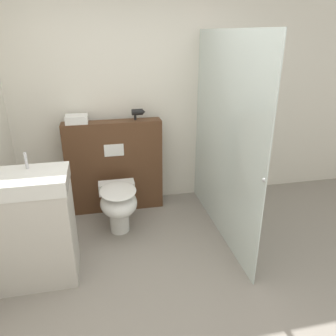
% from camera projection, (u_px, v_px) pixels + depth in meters
% --- Properties ---
extents(ground_plane, '(12.00, 12.00, 0.00)m').
position_uv_depth(ground_plane, '(172.00, 305.00, 2.63)').
color(ground_plane, gray).
extents(wall_back, '(8.00, 0.06, 2.50)m').
position_uv_depth(wall_back, '(137.00, 103.00, 3.88)').
color(wall_back, silver).
rests_on(wall_back, ground_plane).
extents(partition_panel, '(1.12, 0.21, 1.10)m').
position_uv_depth(partition_panel, '(115.00, 167.00, 3.89)').
color(partition_panel, '#51331E').
rests_on(partition_panel, ground_plane).
extents(shower_glass, '(0.04, 1.81, 2.06)m').
position_uv_depth(shower_glass, '(223.00, 140.00, 3.26)').
color(shower_glass, silver).
rests_on(shower_glass, ground_plane).
extents(toilet, '(0.39, 0.61, 0.54)m').
position_uv_depth(toilet, '(119.00, 203.00, 3.46)').
color(toilet, white).
rests_on(toilet, ground_plane).
extents(sink_vanity, '(0.65, 0.45, 1.14)m').
position_uv_depth(sink_vanity, '(35.00, 228.00, 2.76)').
color(sink_vanity, beige).
rests_on(sink_vanity, ground_plane).
extents(hair_drier, '(0.15, 0.07, 0.12)m').
position_uv_depth(hair_drier, '(138.00, 112.00, 3.72)').
color(hair_drier, black).
rests_on(hair_drier, partition_panel).
extents(folded_towel, '(0.24, 0.20, 0.09)m').
position_uv_depth(folded_towel, '(77.00, 119.00, 3.60)').
color(folded_towel, white).
rests_on(folded_towel, partition_panel).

